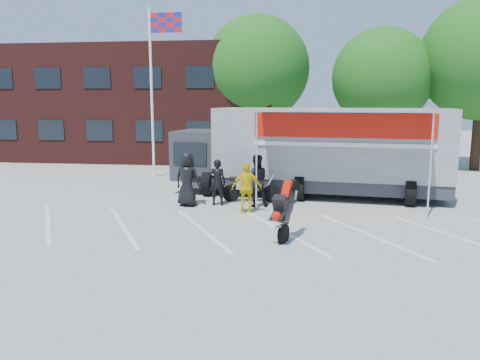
% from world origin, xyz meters
% --- Properties ---
extents(ground, '(100.00, 100.00, 0.00)m').
position_xyz_m(ground, '(0.00, 0.00, 0.00)').
color(ground, '#A5A59F').
rests_on(ground, ground).
extents(parking_bay_lines, '(18.09, 13.33, 0.01)m').
position_xyz_m(parking_bay_lines, '(0.00, 1.00, 0.01)').
color(parking_bay_lines, white).
rests_on(parking_bay_lines, ground).
extents(office_building, '(18.00, 8.00, 7.00)m').
position_xyz_m(office_building, '(-10.00, 18.00, 3.50)').
color(office_building, '#451916').
rests_on(office_building, ground).
extents(flagpole, '(1.61, 0.12, 8.00)m').
position_xyz_m(flagpole, '(-6.24, 10.00, 5.05)').
color(flagpole, white).
rests_on(flagpole, ground).
extents(tree_left, '(6.12, 6.12, 8.64)m').
position_xyz_m(tree_left, '(-2.00, 16.00, 5.57)').
color(tree_left, '#382314').
rests_on(tree_left, ground).
extents(tree_mid, '(5.44, 5.44, 7.68)m').
position_xyz_m(tree_mid, '(5.00, 15.00, 4.94)').
color(tree_mid, '#382314').
rests_on(tree_mid, ground).
extents(transporter_truck, '(11.31, 6.41, 3.43)m').
position_xyz_m(transporter_truck, '(1.26, 6.35, 0.00)').
color(transporter_truck, '#9B9CA3').
rests_on(transporter_truck, ground).
extents(parked_motorcycle, '(2.23, 0.89, 1.14)m').
position_xyz_m(parked_motorcycle, '(-1.14, 4.87, 0.00)').
color(parked_motorcycle, '#B6B7BC').
rests_on(parked_motorcycle, ground).
extents(stunt_bike_rider, '(1.20, 1.67, 1.78)m').
position_xyz_m(stunt_bike_rider, '(0.44, 0.47, 0.00)').
color(stunt_bike_rider, black).
rests_on(stunt_bike_rider, ground).
extents(spectator_leather_a, '(1.08, 0.85, 1.94)m').
position_xyz_m(spectator_leather_a, '(-3.32, 3.93, 0.97)').
color(spectator_leather_a, black).
rests_on(spectator_leather_a, ground).
extents(spectator_leather_b, '(0.61, 0.40, 1.67)m').
position_xyz_m(spectator_leather_b, '(-2.28, 4.18, 0.83)').
color(spectator_leather_b, black).
rests_on(spectator_leather_b, ground).
extents(spectator_leather_c, '(1.02, 0.87, 1.85)m').
position_xyz_m(spectator_leather_c, '(-0.89, 4.19, 0.92)').
color(spectator_leather_c, black).
rests_on(spectator_leather_c, ground).
extents(spectator_hivis, '(1.05, 0.55, 1.70)m').
position_xyz_m(spectator_hivis, '(-1.10, 3.12, 0.85)').
color(spectator_hivis, yellow).
rests_on(spectator_hivis, ground).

